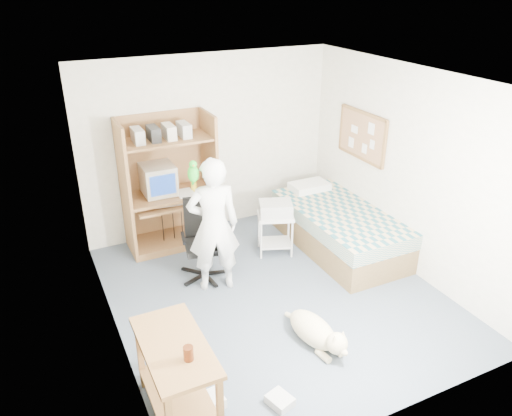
{
  "coord_description": "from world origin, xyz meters",
  "views": [
    {
      "loc": [
        -2.32,
        -4.3,
        3.44
      ],
      "look_at": [
        -0.13,
        0.24,
        1.05
      ],
      "focal_mm": 35.0,
      "sensor_mm": 36.0,
      "label": 1
    }
  ],
  "objects_px": {
    "bed": "(338,228)",
    "office_chair": "(203,250)",
    "person": "(214,226)",
    "dog": "(316,331)",
    "printer_cart": "(275,228)",
    "computer_hutch": "(169,188)",
    "side_desk": "(176,369)"
  },
  "relations": [
    {
      "from": "person",
      "to": "printer_cart",
      "type": "height_order",
      "value": "person"
    },
    {
      "from": "computer_hutch",
      "to": "dog",
      "type": "height_order",
      "value": "computer_hutch"
    },
    {
      "from": "person",
      "to": "dog",
      "type": "relative_size",
      "value": 1.74
    },
    {
      "from": "side_desk",
      "to": "office_chair",
      "type": "height_order",
      "value": "office_chair"
    },
    {
      "from": "printer_cart",
      "to": "computer_hutch",
      "type": "bearing_deg",
      "value": 164.35
    },
    {
      "from": "computer_hutch",
      "to": "side_desk",
      "type": "bearing_deg",
      "value": -106.14
    },
    {
      "from": "person",
      "to": "dog",
      "type": "distance_m",
      "value": 1.65
    },
    {
      "from": "office_chair",
      "to": "printer_cart",
      "type": "distance_m",
      "value": 1.07
    },
    {
      "from": "bed",
      "to": "side_desk",
      "type": "bearing_deg",
      "value": -147.5
    },
    {
      "from": "bed",
      "to": "computer_hutch",
      "type": "bearing_deg",
      "value": 150.71
    },
    {
      "from": "bed",
      "to": "printer_cart",
      "type": "relative_size",
      "value": 3.58
    },
    {
      "from": "side_desk",
      "to": "person",
      "type": "bearing_deg",
      "value": 59.21
    },
    {
      "from": "person",
      "to": "side_desk",
      "type": "bearing_deg",
      "value": 71.83
    },
    {
      "from": "computer_hutch",
      "to": "printer_cart",
      "type": "distance_m",
      "value": 1.52
    },
    {
      "from": "computer_hutch",
      "to": "printer_cart",
      "type": "xyz_separation_m",
      "value": [
        1.16,
        -0.86,
        -0.45
      ]
    },
    {
      "from": "person",
      "to": "printer_cart",
      "type": "distance_m",
      "value": 1.19
    },
    {
      "from": "dog",
      "to": "bed",
      "type": "bearing_deg",
      "value": 41.19
    },
    {
      "from": "person",
      "to": "computer_hutch",
      "type": "bearing_deg",
      "value": -71.11
    },
    {
      "from": "computer_hutch",
      "to": "person",
      "type": "relative_size",
      "value": 1.1
    },
    {
      "from": "computer_hutch",
      "to": "person",
      "type": "xyz_separation_m",
      "value": [
        0.14,
        -1.28,
        -0.0
      ]
    },
    {
      "from": "office_chair",
      "to": "computer_hutch",
      "type": "bearing_deg",
      "value": 108.6
    },
    {
      "from": "person",
      "to": "printer_cart",
      "type": "xyz_separation_m",
      "value": [
        1.02,
        0.41,
        -0.45
      ]
    },
    {
      "from": "office_chair",
      "to": "dog",
      "type": "relative_size",
      "value": 1.05
    },
    {
      "from": "office_chair",
      "to": "person",
      "type": "xyz_separation_m",
      "value": [
        0.04,
        -0.3,
        0.47
      ]
    },
    {
      "from": "bed",
      "to": "person",
      "type": "distance_m",
      "value": 1.94
    },
    {
      "from": "side_desk",
      "to": "computer_hutch",
      "type": "bearing_deg",
      "value": 73.86
    },
    {
      "from": "bed",
      "to": "office_chair",
      "type": "height_order",
      "value": "office_chair"
    },
    {
      "from": "side_desk",
      "to": "dog",
      "type": "bearing_deg",
      "value": 9.34
    },
    {
      "from": "computer_hutch",
      "to": "person",
      "type": "height_order",
      "value": "computer_hutch"
    },
    {
      "from": "side_desk",
      "to": "dog",
      "type": "distance_m",
      "value": 1.58
    },
    {
      "from": "computer_hutch",
      "to": "dog",
      "type": "relative_size",
      "value": 1.92
    },
    {
      "from": "computer_hutch",
      "to": "dog",
      "type": "xyz_separation_m",
      "value": [
        0.67,
        -2.69,
        -0.67
      ]
    }
  ]
}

